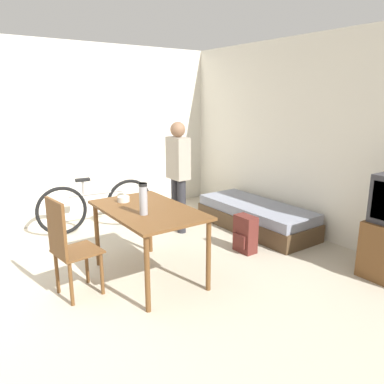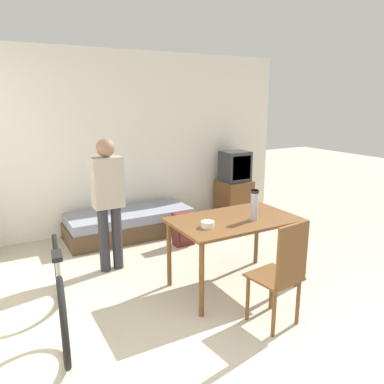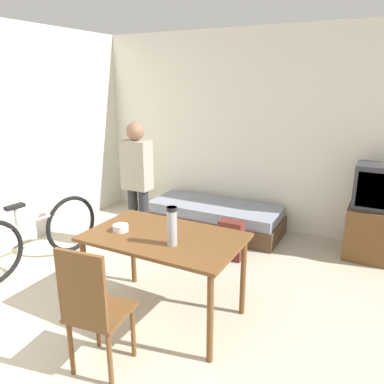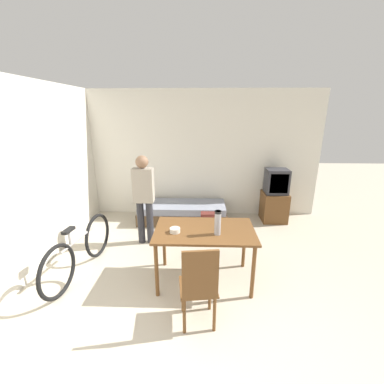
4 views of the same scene
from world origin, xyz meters
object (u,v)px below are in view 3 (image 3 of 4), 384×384
(thermos_flask, at_px, (172,225))
(mate_bowl, at_px, (121,228))
(dining_table, at_px, (164,245))
(tv, at_px, (371,216))
(person_standing, at_px, (137,178))
(wooden_chair, at_px, (92,307))
(backpack, at_px, (231,240))
(bicycle, at_px, (34,237))
(daybed, at_px, (215,217))

(thermos_flask, relative_size, mate_bowl, 2.39)
(dining_table, bearing_deg, tv, 54.27)
(mate_bowl, bearing_deg, person_standing, 119.33)
(tv, xyz_separation_m, dining_table, (-1.51, -2.10, 0.17))
(wooden_chair, relative_size, backpack, 2.12)
(bicycle, height_order, thermos_flask, thermos_flask)
(mate_bowl, bearing_deg, bicycle, 171.66)
(dining_table, distance_m, mate_bowl, 0.41)
(daybed, height_order, backpack, backpack)
(tv, bearing_deg, dining_table, -125.73)
(wooden_chair, xyz_separation_m, bicycle, (-1.71, 0.94, -0.19))
(tv, relative_size, bicycle, 0.67)
(tv, distance_m, wooden_chair, 3.33)
(daybed, bearing_deg, tv, 2.55)
(bicycle, height_order, person_standing, person_standing)
(daybed, height_order, wooden_chair, wooden_chair)
(dining_table, xyz_separation_m, mate_bowl, (-0.38, -0.09, 0.12))
(bicycle, bearing_deg, dining_table, -3.57)
(wooden_chair, height_order, person_standing, person_standing)
(tv, distance_m, mate_bowl, 2.91)
(bicycle, distance_m, mate_bowl, 1.47)
(wooden_chair, distance_m, thermos_flask, 0.84)
(wooden_chair, distance_m, mate_bowl, 0.84)
(dining_table, xyz_separation_m, backpack, (0.09, 1.31, -0.45))
(person_standing, height_order, backpack, person_standing)
(daybed, xyz_separation_m, thermos_flask, (0.59, -2.15, 0.75))
(tv, bearing_deg, daybed, -177.45)
(bicycle, relative_size, person_standing, 1.07)
(bicycle, xyz_separation_m, person_standing, (0.75, 0.94, 0.55))
(wooden_chair, bearing_deg, person_standing, 117.00)
(person_standing, xyz_separation_m, mate_bowl, (0.64, -1.14, -0.11))
(thermos_flask, height_order, backpack, thermos_flask)
(wooden_chair, height_order, backpack, wooden_chair)
(bicycle, distance_m, thermos_flask, 2.03)
(bicycle, xyz_separation_m, mate_bowl, (1.39, -0.20, 0.44))
(wooden_chair, xyz_separation_m, backpack, (0.16, 2.14, -0.32))
(daybed, distance_m, backpack, 0.88)
(backpack, bearing_deg, mate_bowl, -108.72)
(backpack, bearing_deg, wooden_chair, -94.25)
(daybed, xyz_separation_m, person_standing, (-0.59, -0.97, 0.72))
(tv, relative_size, dining_table, 0.86)
(thermos_flask, distance_m, backpack, 1.61)
(dining_table, xyz_separation_m, person_standing, (-1.02, 1.05, 0.22))
(wooden_chair, bearing_deg, backpack, 85.75)
(dining_table, height_order, backpack, dining_table)
(bicycle, distance_m, backpack, 2.22)
(person_standing, relative_size, backpack, 3.34)
(wooden_chair, bearing_deg, mate_bowl, 113.21)
(tv, height_order, person_standing, person_standing)
(tv, bearing_deg, person_standing, -157.38)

